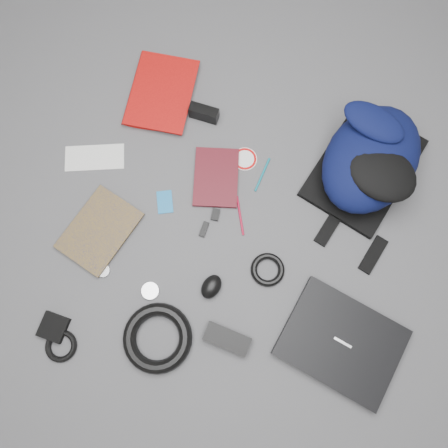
% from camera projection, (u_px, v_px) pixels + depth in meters
% --- Properties ---
extents(ground, '(4.00, 4.00, 0.00)m').
position_uv_depth(ground, '(224.00, 225.00, 1.41)').
color(ground, '#4F4F51').
rests_on(ground, ground).
extents(backpack, '(0.43, 0.51, 0.18)m').
position_uv_depth(backpack, '(371.00, 159.00, 1.37)').
color(backpack, black).
rests_on(backpack, ground).
extents(laptop, '(0.40, 0.35, 0.03)m').
position_uv_depth(laptop, '(341.00, 342.00, 1.31)').
color(laptop, black).
rests_on(laptop, ground).
extents(textbook_red, '(0.22, 0.29, 0.03)m').
position_uv_depth(textbook_red, '(132.00, 88.00, 1.51)').
color(textbook_red, '#970808').
rests_on(textbook_red, ground).
extents(comic_book, '(0.26, 0.30, 0.02)m').
position_uv_depth(comic_book, '(77.00, 215.00, 1.41)').
color(comic_book, '#A8840C').
rests_on(comic_book, ground).
extents(envelope, '(0.21, 0.14, 0.00)m').
position_uv_depth(envelope, '(95.00, 158.00, 1.47)').
color(envelope, silver).
rests_on(envelope, ground).
extents(dvd_case, '(0.18, 0.23, 0.02)m').
position_uv_depth(dvd_case, '(216.00, 177.00, 1.44)').
color(dvd_case, '#3D0B11').
rests_on(dvd_case, ground).
extents(compact_camera, '(0.10, 0.04, 0.06)m').
position_uv_depth(compact_camera, '(204.00, 113.00, 1.48)').
color(compact_camera, black).
rests_on(compact_camera, ground).
extents(sticker_disc, '(0.09, 0.09, 0.00)m').
position_uv_depth(sticker_disc, '(245.00, 159.00, 1.47)').
color(sticker_disc, white).
rests_on(sticker_disc, ground).
extents(pen_teal, '(0.03, 0.12, 0.01)m').
position_uv_depth(pen_teal, '(262.00, 175.00, 1.45)').
color(pen_teal, '#0E6E80').
rests_on(pen_teal, ground).
extents(pen_red, '(0.06, 0.13, 0.01)m').
position_uv_depth(pen_red, '(240.00, 215.00, 1.42)').
color(pen_red, maroon).
rests_on(pen_red, ground).
extents(id_badge, '(0.07, 0.09, 0.00)m').
position_uv_depth(id_badge, '(165.00, 202.00, 1.43)').
color(id_badge, '#1669A8').
rests_on(id_badge, ground).
extents(usb_black, '(0.02, 0.05, 0.01)m').
position_uv_depth(usb_black, '(204.00, 229.00, 1.41)').
color(usb_black, black).
rests_on(usb_black, ground).
extents(key_fob, '(0.02, 0.04, 0.01)m').
position_uv_depth(key_fob, '(215.00, 215.00, 1.42)').
color(key_fob, black).
rests_on(key_fob, ground).
extents(mouse, '(0.08, 0.09, 0.04)m').
position_uv_depth(mouse, '(211.00, 287.00, 1.35)').
color(mouse, black).
rests_on(mouse, ground).
extents(headphone_left, '(0.04, 0.04, 0.01)m').
position_uv_depth(headphone_left, '(103.00, 271.00, 1.37)').
color(headphone_left, '#A5A5A7').
rests_on(headphone_left, ground).
extents(headphone_right, '(0.06, 0.06, 0.01)m').
position_uv_depth(headphone_right, '(150.00, 291.00, 1.36)').
color(headphone_right, silver).
rests_on(headphone_right, ground).
extents(cable_coil, '(0.14, 0.14, 0.02)m').
position_uv_depth(cable_coil, '(268.00, 270.00, 1.37)').
color(cable_coil, black).
rests_on(cable_coil, ground).
extents(power_brick, '(0.15, 0.08, 0.03)m').
position_uv_depth(power_brick, '(227.00, 339.00, 1.31)').
color(power_brick, black).
rests_on(power_brick, ground).
extents(power_cord_coil, '(0.22, 0.22, 0.04)m').
position_uv_depth(power_cord_coil, '(158.00, 338.00, 1.31)').
color(power_cord_coil, black).
rests_on(power_cord_coil, ground).
extents(pouch, '(0.09, 0.09, 0.02)m').
position_uv_depth(pouch, '(54.00, 327.00, 1.33)').
color(pouch, black).
rests_on(pouch, ground).
extents(earbud_coil, '(0.12, 0.12, 0.02)m').
position_uv_depth(earbud_coil, '(61.00, 346.00, 1.32)').
color(earbud_coil, black).
rests_on(earbud_coil, ground).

